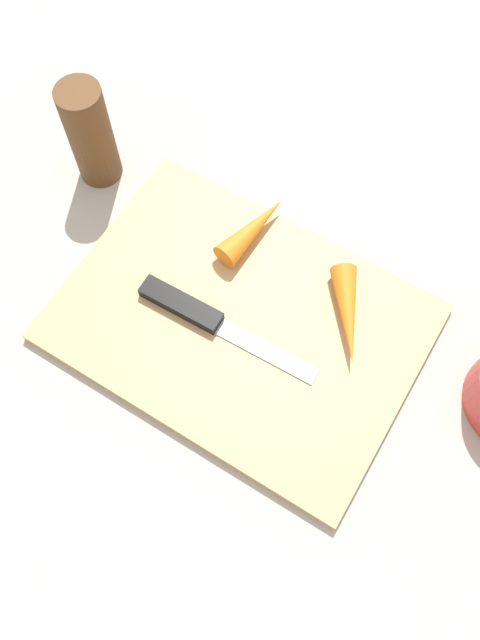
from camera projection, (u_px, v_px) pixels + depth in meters
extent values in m
plane|color=#ADA8A0|center=(240.00, 325.00, 0.68)|extent=(1.40, 1.40, 0.00)
cube|color=tan|center=(240.00, 322.00, 0.67)|extent=(0.36, 0.26, 0.01)
cube|color=#B7B7BC|center=(267.00, 352.00, 0.65)|extent=(0.11, 0.02, 0.00)
cube|color=black|center=(181.00, 304.00, 0.67)|extent=(0.09, 0.02, 0.01)
cone|color=orange|center=(253.00, 228.00, 0.70)|extent=(0.05, 0.10, 0.03)
cone|color=orange|center=(348.00, 315.00, 0.66)|extent=(0.08, 0.10, 0.03)
cylinder|color=brown|center=(90.00, 135.00, 0.70)|extent=(0.05, 0.05, 0.13)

